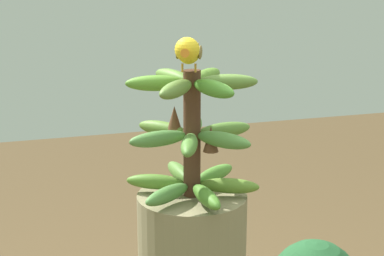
{
  "coord_description": "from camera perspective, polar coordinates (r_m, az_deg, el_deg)",
  "views": [
    {
      "loc": [
        -0.4,
        -1.36,
        1.53
      ],
      "look_at": [
        0.0,
        0.0,
        1.14
      ],
      "focal_mm": 59.54,
      "sensor_mm": 36.0,
      "label": 1
    }
  ],
  "objects": [
    {
      "name": "banana_bunch",
      "position": [
        1.48,
        0.0,
        -0.54
      ],
      "size": [
        0.31,
        0.32,
        0.3
      ],
      "color": "#4C2D1E",
      "rests_on": "banana_tree"
    },
    {
      "name": "perched_bird",
      "position": [
        1.4,
        -0.33,
        6.89
      ],
      "size": [
        0.1,
        0.2,
        0.08
      ],
      "color": "#C68933",
      "rests_on": "banana_bunch"
    }
  ]
}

